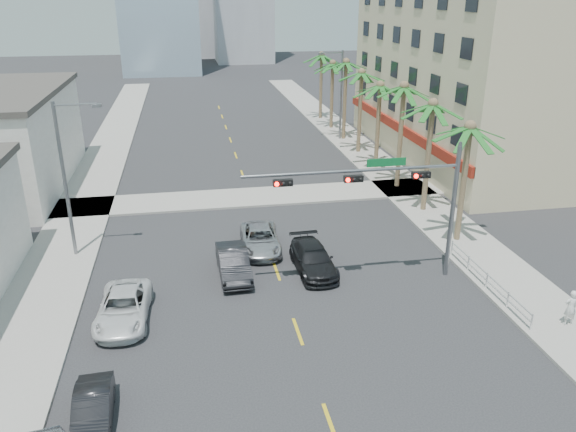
{
  "coord_description": "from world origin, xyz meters",
  "views": [
    {
      "loc": [
        -4.32,
        -17.25,
        14.34
      ],
      "look_at": [
        0.53,
        9.37,
        3.5
      ],
      "focal_mm": 35.0,
      "sensor_mm": 36.0,
      "label": 1
    }
  ],
  "objects_px": {
    "traffic_signal_mast": "(396,191)",
    "car_parked_mid": "(93,410)",
    "car_lane_right": "(313,259)",
    "pedestrian": "(571,307)",
    "car_lane_left": "(233,263)",
    "car_lane_center": "(260,239)",
    "car_parked_far": "(124,308)"
  },
  "relations": [
    {
      "from": "traffic_signal_mast",
      "to": "car_lane_left",
      "type": "distance_m",
      "value": 9.44
    },
    {
      "from": "traffic_signal_mast",
      "to": "car_lane_center",
      "type": "distance_m",
      "value": 9.16
    },
    {
      "from": "car_lane_center",
      "to": "pedestrian",
      "type": "relative_size",
      "value": 2.8
    },
    {
      "from": "pedestrian",
      "to": "car_lane_right",
      "type": "bearing_deg",
      "value": -37.08
    },
    {
      "from": "car_lane_right",
      "to": "pedestrian",
      "type": "height_order",
      "value": "pedestrian"
    },
    {
      "from": "car_parked_far",
      "to": "car_lane_left",
      "type": "relative_size",
      "value": 1.09
    },
    {
      "from": "car_parked_mid",
      "to": "car_lane_right",
      "type": "distance_m",
      "value": 14.48
    },
    {
      "from": "car_parked_mid",
      "to": "traffic_signal_mast",
      "type": "bearing_deg",
      "value": 28.08
    },
    {
      "from": "car_lane_right",
      "to": "pedestrian",
      "type": "distance_m",
      "value": 12.77
    },
    {
      "from": "car_parked_mid",
      "to": "car_parked_far",
      "type": "bearing_deg",
      "value": 83.23
    },
    {
      "from": "traffic_signal_mast",
      "to": "pedestrian",
      "type": "xyz_separation_m",
      "value": [
        6.49,
        -5.78,
        -4.05
      ]
    },
    {
      "from": "car_parked_far",
      "to": "car_lane_right",
      "type": "relative_size",
      "value": 1.02
    },
    {
      "from": "car_parked_far",
      "to": "car_lane_right",
      "type": "xyz_separation_m",
      "value": [
        9.8,
        3.4,
        0.02
      ]
    },
    {
      "from": "car_lane_left",
      "to": "car_lane_right",
      "type": "bearing_deg",
      "value": -4.48
    },
    {
      "from": "car_parked_mid",
      "to": "car_lane_right",
      "type": "height_order",
      "value": "car_lane_right"
    },
    {
      "from": "car_parked_far",
      "to": "car_lane_center",
      "type": "xyz_separation_m",
      "value": [
        7.3,
        6.6,
        -0.01
      ]
    },
    {
      "from": "car_parked_mid",
      "to": "car_lane_center",
      "type": "height_order",
      "value": "car_lane_center"
    },
    {
      "from": "traffic_signal_mast",
      "to": "car_parked_mid",
      "type": "relative_size",
      "value": 3.01
    },
    {
      "from": "traffic_signal_mast",
      "to": "car_lane_center",
      "type": "bearing_deg",
      "value": 141.45
    },
    {
      "from": "car_lane_right",
      "to": "pedestrian",
      "type": "xyz_separation_m",
      "value": [
        10.27,
        -7.58,
        0.31
      ]
    },
    {
      "from": "car_parked_mid",
      "to": "car_lane_center",
      "type": "xyz_separation_m",
      "value": [
        7.78,
        13.4,
        0.07
      ]
    },
    {
      "from": "car_lane_right",
      "to": "car_lane_left",
      "type": "bearing_deg",
      "value": 175.41
    },
    {
      "from": "car_parked_far",
      "to": "pedestrian",
      "type": "height_order",
      "value": "pedestrian"
    },
    {
      "from": "pedestrian",
      "to": "car_parked_far",
      "type": "bearing_deg",
      "value": -12.42
    },
    {
      "from": "car_parked_far",
      "to": "car_parked_mid",
      "type": "bearing_deg",
      "value": -91.26
    },
    {
      "from": "traffic_signal_mast",
      "to": "car_lane_right",
      "type": "distance_m",
      "value": 6.05
    },
    {
      "from": "traffic_signal_mast",
      "to": "car_parked_mid",
      "type": "height_order",
      "value": "traffic_signal_mast"
    },
    {
      "from": "car_lane_right",
      "to": "car_parked_mid",
      "type": "bearing_deg",
      "value": -136.97
    },
    {
      "from": "car_parked_mid",
      "to": "car_lane_center",
      "type": "bearing_deg",
      "value": 57.12
    },
    {
      "from": "car_lane_left",
      "to": "pedestrian",
      "type": "distance_m",
      "value": 16.58
    },
    {
      "from": "car_parked_far",
      "to": "pedestrian",
      "type": "bearing_deg",
      "value": -9.03
    },
    {
      "from": "car_lane_left",
      "to": "car_lane_center",
      "type": "height_order",
      "value": "car_lane_left"
    }
  ]
}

